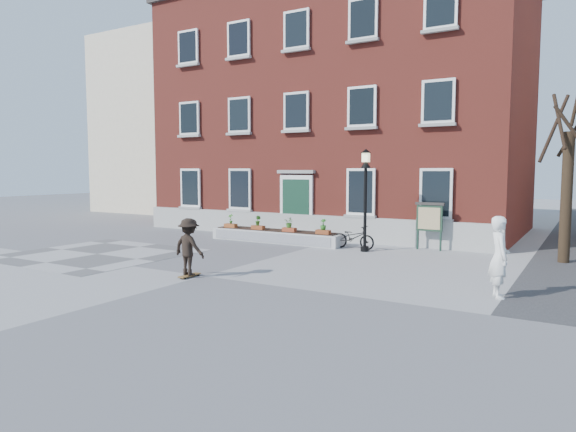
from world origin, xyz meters
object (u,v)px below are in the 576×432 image
Objects in this scene: bystander at (499,257)px; notice_board at (429,218)px; lamp_post at (365,185)px; skateboarder at (189,247)px; bicycle at (353,237)px.

notice_board is at bearing 5.56° from bystander.
lamp_post reaches higher than bystander.
lamp_post reaches higher than notice_board.
skateboarder is at bearing -117.71° from notice_board.
notice_board is at bearing 62.29° from skateboarder.
skateboarder is (-1.91, -7.48, 0.43)m from bicycle.
bystander is 7.53m from notice_board.
bystander is 8.40m from skateboarder.
bicycle is 0.88× the size of bystander.
notice_board is 9.84m from skateboarder.
bystander reaches higher than notice_board.
notice_board is at bearing -63.47° from bicycle.
bicycle is 8.25m from bystander.
lamp_post is 2.88m from notice_board.
lamp_post is at bearing -141.72° from notice_board.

